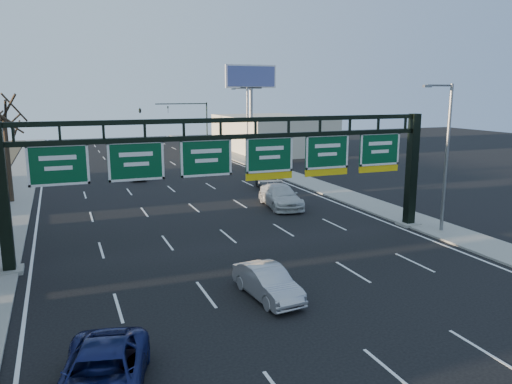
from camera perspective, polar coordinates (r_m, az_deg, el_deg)
name	(u,v)px	position (r m, az deg, el deg)	size (l,w,h in m)	color
ground	(304,299)	(21.48, 5.45, -12.08)	(160.00, 160.00, 0.00)	black
sidewalk_left	(7,217)	(38.61, -26.62, -2.52)	(3.00, 120.00, 0.12)	gray
sidewalk_right	(330,190)	(44.23, 8.46, 0.22)	(3.00, 120.00, 0.12)	gray
lane_markings	(187,202)	(39.51, -7.84, -1.18)	(21.60, 120.00, 0.01)	white
sign_gantry	(241,164)	(27.39, -1.69, 3.19)	(24.60, 1.20, 7.20)	black
building_right_distant	(270,134)	(73.74, 1.66, 6.70)	(12.00, 20.00, 5.00)	beige
tree_far	(3,106)	(42.66, -26.98, 8.76)	(3.60, 3.60, 8.86)	#2E261A
streetlight_near	(445,150)	(32.07, 20.83, 4.47)	(2.15, 0.22, 9.00)	slate
streetlight_far	(246,120)	(61.49, -1.12, 8.18)	(2.15, 0.22, 9.00)	slate
billboard_right	(251,88)	(66.96, -0.59, 11.85)	(7.00, 0.50, 12.00)	slate
traffic_signal_mast	(166,113)	(74.04, -10.26, 8.87)	(10.16, 0.54, 7.00)	black
car_blue_suv	(102,378)	(15.44, -17.24, -19.60)	(2.39, 5.19, 1.44)	#121A52
car_silver_sedan	(267,282)	(21.29, 1.32, -10.29)	(1.43, 4.10, 1.35)	#A4A5A9
car_white_wagon	(280,196)	(37.57, 2.81, -0.48)	(2.29, 5.62, 1.63)	silver
car_grey_far	(267,181)	(44.73, 1.23, 1.29)	(1.63, 4.04, 1.38)	#414346
car_silver_distant	(139,172)	(51.01, -13.19, 2.27)	(1.50, 4.31, 1.42)	#AAABAF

